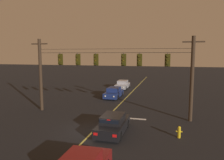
% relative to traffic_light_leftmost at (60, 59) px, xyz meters
% --- Properties ---
extents(ground_plane, '(180.00, 180.00, 0.00)m').
position_rel_traffic_light_leftmost_xyz_m(ground_plane, '(5.11, -4.57, -5.32)').
color(ground_plane, black).
extents(lane_centre_stripe, '(0.14, 60.00, 0.01)m').
position_rel_traffic_light_leftmost_xyz_m(lane_centre_stripe, '(5.11, 6.02, -5.31)').
color(lane_centre_stripe, '#D1C64C').
rests_on(lane_centre_stripe, ground).
extents(stop_bar_paint, '(3.40, 0.36, 0.01)m').
position_rel_traffic_light_leftmost_xyz_m(stop_bar_paint, '(7.01, -0.58, -5.31)').
color(stop_bar_paint, silver).
rests_on(stop_bar_paint, ground).
extents(signal_span_assembly, '(16.54, 0.32, 7.37)m').
position_rel_traffic_light_leftmost_xyz_m(signal_span_assembly, '(5.11, 0.02, -1.48)').
color(signal_span_assembly, '#38281C').
rests_on(signal_span_assembly, ground).
extents(traffic_light_leftmost, '(0.48, 0.41, 1.22)m').
position_rel_traffic_light_leftmost_xyz_m(traffic_light_leftmost, '(0.00, 0.00, 0.00)').
color(traffic_light_leftmost, black).
extents(traffic_light_left_inner, '(0.48, 0.41, 1.22)m').
position_rel_traffic_light_leftmost_xyz_m(traffic_light_left_inner, '(1.89, 0.00, 0.00)').
color(traffic_light_left_inner, black).
extents(traffic_light_centre, '(0.48, 0.41, 1.22)m').
position_rel_traffic_light_leftmost_xyz_m(traffic_light_centre, '(3.75, 0.00, 0.00)').
color(traffic_light_centre, black).
extents(traffic_light_right_inner, '(0.48, 0.41, 1.22)m').
position_rel_traffic_light_leftmost_xyz_m(traffic_light_right_inner, '(6.45, 0.00, 0.00)').
color(traffic_light_right_inner, black).
extents(traffic_light_rightmost, '(0.48, 0.41, 1.22)m').
position_rel_traffic_light_leftmost_xyz_m(traffic_light_rightmost, '(7.92, 0.00, 0.00)').
color(traffic_light_rightmost, black).
extents(traffic_light_far_right, '(0.48, 0.41, 1.22)m').
position_rel_traffic_light_leftmost_xyz_m(traffic_light_far_right, '(10.40, 0.00, 0.00)').
color(traffic_light_far_right, black).
extents(car_waiting_near_lane, '(1.80, 4.33, 1.39)m').
position_rel_traffic_light_leftmost_xyz_m(car_waiting_near_lane, '(6.63, -4.42, -4.67)').
color(car_waiting_near_lane, black).
rests_on(car_waiting_near_lane, ground).
extents(car_oncoming_lead, '(1.80, 4.42, 1.39)m').
position_rel_traffic_light_leftmost_xyz_m(car_oncoming_lead, '(3.43, 8.27, -4.67)').
color(car_oncoming_lead, navy).
rests_on(car_oncoming_lead, ground).
extents(car_oncoming_trailing, '(1.80, 4.42, 1.39)m').
position_rel_traffic_light_leftmost_xyz_m(car_oncoming_trailing, '(3.02, 15.94, -4.67)').
color(car_oncoming_trailing, '#A5A5AD').
rests_on(car_oncoming_trailing, ground).
extents(fire_hydrant, '(0.44, 0.22, 0.84)m').
position_rel_traffic_light_leftmost_xyz_m(fire_hydrant, '(11.36, -4.23, -4.87)').
color(fire_hydrant, gold).
rests_on(fire_hydrant, ground).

